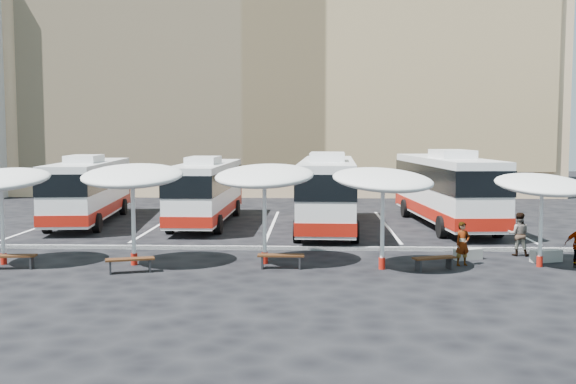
{
  "coord_description": "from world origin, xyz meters",
  "views": [
    {
      "loc": [
        2.05,
        -27.17,
        4.84
      ],
      "look_at": [
        1.0,
        3.0,
        2.2
      ],
      "focal_mm": 42.0,
      "sensor_mm": 36.0,
      "label": 1
    }
  ],
  "objects_px": {
    "bus_2": "(328,190)",
    "sunshade_2": "(264,176)",
    "wood_bench_2": "(281,258)",
    "conc_bench_1": "(546,256)",
    "bus_3": "(446,187)",
    "wood_bench_1": "(130,262)",
    "bus_0": "(89,188)",
    "sunshade_1": "(133,176)",
    "bus_1": "(207,189)",
    "passenger_0": "(463,244)",
    "wood_bench_0": "(13,258)",
    "passenger_1": "(519,234)",
    "wood_bench_3": "(434,260)",
    "conc_bench_0": "(468,254)",
    "sunshade_0": "(1,180)",
    "sunshade_4": "(542,185)",
    "sunshade_3": "(383,180)"
  },
  "relations": [
    {
      "from": "sunshade_0",
      "to": "conc_bench_0",
      "type": "height_order",
      "value": "sunshade_0"
    },
    {
      "from": "conc_bench_1",
      "to": "bus_2",
      "type": "bearing_deg",
      "value": 134.46
    },
    {
      "from": "wood_bench_0",
      "to": "wood_bench_2",
      "type": "distance_m",
      "value": 9.59
    },
    {
      "from": "bus_0",
      "to": "conc_bench_0",
      "type": "relative_size",
      "value": 10.65
    },
    {
      "from": "passenger_1",
      "to": "wood_bench_2",
      "type": "bearing_deg",
      "value": 30.14
    },
    {
      "from": "bus_0",
      "to": "wood_bench_1",
      "type": "height_order",
      "value": "bus_0"
    },
    {
      "from": "sunshade_1",
      "to": "sunshade_2",
      "type": "distance_m",
      "value": 4.81
    },
    {
      "from": "sunshade_4",
      "to": "conc_bench_1",
      "type": "bearing_deg",
      "value": 59.63
    },
    {
      "from": "bus_0",
      "to": "wood_bench_3",
      "type": "distance_m",
      "value": 20.52
    },
    {
      "from": "bus_2",
      "to": "sunshade_2",
      "type": "bearing_deg",
      "value": -103.73
    },
    {
      "from": "bus_2",
      "to": "wood_bench_0",
      "type": "xyz_separation_m",
      "value": [
        -11.48,
        -10.23,
        -1.61
      ]
    },
    {
      "from": "sunshade_1",
      "to": "conc_bench_1",
      "type": "height_order",
      "value": "sunshade_1"
    },
    {
      "from": "sunshade_0",
      "to": "sunshade_4",
      "type": "bearing_deg",
      "value": 0.66
    },
    {
      "from": "sunshade_3",
      "to": "wood_bench_0",
      "type": "xyz_separation_m",
      "value": [
        -13.19,
        -0.42,
        -2.79
      ]
    },
    {
      "from": "bus_2",
      "to": "wood_bench_2",
      "type": "height_order",
      "value": "bus_2"
    },
    {
      "from": "wood_bench_3",
      "to": "passenger_1",
      "type": "xyz_separation_m",
      "value": [
        3.86,
        2.96,
        0.5
      ]
    },
    {
      "from": "bus_3",
      "to": "sunshade_2",
      "type": "bearing_deg",
      "value": -133.81
    },
    {
      "from": "bus_1",
      "to": "passenger_0",
      "type": "bearing_deg",
      "value": -44.3
    },
    {
      "from": "wood_bench_1",
      "to": "conc_bench_1",
      "type": "distance_m",
      "value": 15.37
    },
    {
      "from": "bus_2",
      "to": "sunshade_1",
      "type": "distance_m",
      "value": 11.95
    },
    {
      "from": "sunshade_0",
      "to": "wood_bench_0",
      "type": "relative_size",
      "value": 2.37
    },
    {
      "from": "bus_0",
      "to": "wood_bench_0",
      "type": "distance_m",
      "value": 12.74
    },
    {
      "from": "wood_bench_2",
      "to": "wood_bench_3",
      "type": "relative_size",
      "value": 1.05
    },
    {
      "from": "bus_2",
      "to": "sunshade_1",
      "type": "bearing_deg",
      "value": -125.97
    },
    {
      "from": "wood_bench_2",
      "to": "conc_bench_0",
      "type": "bearing_deg",
      "value": 15.52
    },
    {
      "from": "sunshade_1",
      "to": "sunshade_3",
      "type": "bearing_deg",
      "value": -2.95
    },
    {
      "from": "conc_bench_0",
      "to": "bus_3",
      "type": "bearing_deg",
      "value": 84.03
    },
    {
      "from": "bus_3",
      "to": "wood_bench_1",
      "type": "xyz_separation_m",
      "value": [
        -13.32,
        -12.46,
        -1.65
      ]
    },
    {
      "from": "sunshade_2",
      "to": "conc_bench_0",
      "type": "bearing_deg",
      "value": 7.99
    },
    {
      "from": "bus_1",
      "to": "sunshade_3",
      "type": "bearing_deg",
      "value": -55.07
    },
    {
      "from": "wood_bench_3",
      "to": "conc_bench_1",
      "type": "relative_size",
      "value": 1.34
    },
    {
      "from": "bus_2",
      "to": "wood_bench_0",
      "type": "relative_size",
      "value": 7.32
    },
    {
      "from": "sunshade_0",
      "to": "sunshade_2",
      "type": "height_order",
      "value": "sunshade_2"
    },
    {
      "from": "wood_bench_0",
      "to": "sunshade_0",
      "type": "bearing_deg",
      "value": 130.64
    },
    {
      "from": "bus_3",
      "to": "wood_bench_0",
      "type": "xyz_separation_m",
      "value": [
        -17.69,
        -11.96,
        -1.66
      ]
    },
    {
      "from": "wood_bench_2",
      "to": "passenger_1",
      "type": "distance_m",
      "value": 9.74
    },
    {
      "from": "wood_bench_2",
      "to": "conc_bench_1",
      "type": "bearing_deg",
      "value": 9.21
    },
    {
      "from": "bus_3",
      "to": "sunshade_2",
      "type": "xyz_separation_m",
      "value": [
        -8.75,
        -10.67,
        1.21
      ]
    },
    {
      "from": "bus_0",
      "to": "bus_3",
      "type": "xyz_separation_m",
      "value": [
        19.05,
        -0.61,
        0.16
      ]
    },
    {
      "from": "sunshade_1",
      "to": "wood_bench_2",
      "type": "height_order",
      "value": "sunshade_1"
    },
    {
      "from": "bus_2",
      "to": "wood_bench_0",
      "type": "bearing_deg",
      "value": -136.16
    },
    {
      "from": "sunshade_2",
      "to": "passenger_0",
      "type": "height_order",
      "value": "sunshade_2"
    },
    {
      "from": "wood_bench_0",
      "to": "conc_bench_0",
      "type": "height_order",
      "value": "wood_bench_0"
    },
    {
      "from": "bus_1",
      "to": "wood_bench_2",
      "type": "xyz_separation_m",
      "value": [
        4.52,
        -11.97,
        -1.46
      ]
    },
    {
      "from": "wood_bench_0",
      "to": "wood_bench_1",
      "type": "height_order",
      "value": "wood_bench_1"
    },
    {
      "from": "bus_0",
      "to": "bus_2",
      "type": "distance_m",
      "value": 13.06
    },
    {
      "from": "passenger_0",
      "to": "wood_bench_3",
      "type": "bearing_deg",
      "value": -164.51
    },
    {
      "from": "bus_2",
      "to": "sunshade_2",
      "type": "distance_m",
      "value": 9.38
    },
    {
      "from": "sunshade_1",
      "to": "conc_bench_0",
      "type": "distance_m",
      "value": 12.99
    },
    {
      "from": "wood_bench_3",
      "to": "passenger_0",
      "type": "xyz_separation_m",
      "value": [
        1.2,
        0.9,
        0.44
      ]
    }
  ]
}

